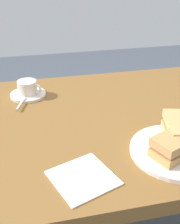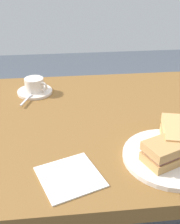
# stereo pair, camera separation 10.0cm
# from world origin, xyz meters

# --- Properties ---
(dining_table) EXTENTS (1.36, 0.82, 0.72)m
(dining_table) POSITION_xyz_m (0.00, 0.00, 0.62)
(dining_table) COLOR brown
(dining_table) RESTS_ON ground_plane
(sandwich_plate) EXTENTS (0.27, 0.27, 0.01)m
(sandwich_plate) POSITION_xyz_m (-0.16, 0.24, 0.73)
(sandwich_plate) COLOR silver
(sandwich_plate) RESTS_ON dining_table
(sandwich_front) EXTENTS (0.16, 0.13, 0.06)m
(sandwich_front) POSITION_xyz_m (-0.15, 0.26, 0.76)
(sandwich_front) COLOR tan
(sandwich_front) RESTS_ON sandwich_plate
(sandwich_back) EXTENTS (0.10, 0.16, 0.06)m
(sandwich_back) POSITION_xyz_m (-0.18, 0.19, 0.77)
(sandwich_back) COLOR tan
(sandwich_back) RESTS_ON sandwich_plate
(coffee_saucer) EXTENTS (0.14, 0.14, 0.01)m
(coffee_saucer) POSITION_xyz_m (0.24, -0.24, 0.72)
(coffee_saucer) COLOR silver
(coffee_saucer) RESTS_ON dining_table
(coffee_cup) EXTENTS (0.09, 0.08, 0.05)m
(coffee_cup) POSITION_xyz_m (0.24, -0.24, 0.76)
(coffee_cup) COLOR silver
(coffee_cup) RESTS_ON coffee_saucer
(spoon) EXTENTS (0.04, 0.10, 0.01)m
(spoon) POSITION_xyz_m (0.27, -0.17, 0.73)
(spoon) COLOR silver
(spoon) RESTS_ON coffee_saucer
(napkin) EXTENTS (0.19, 0.19, 0.00)m
(napkin) POSITION_xyz_m (0.12, 0.28, 0.72)
(napkin) COLOR white
(napkin) RESTS_ON dining_table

